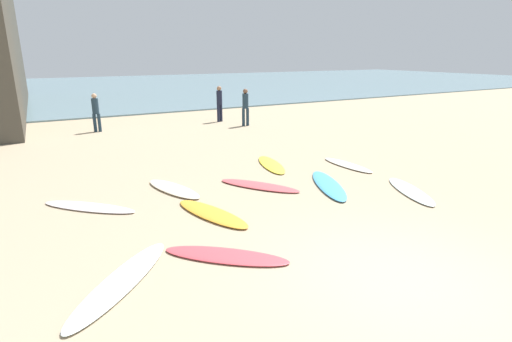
# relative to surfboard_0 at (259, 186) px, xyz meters

# --- Properties ---
(ground_plane) EXTENTS (120.00, 120.00, 0.00)m
(ground_plane) POSITION_rel_surfboard_0_xyz_m (-0.27, -4.88, -0.03)
(ground_plane) COLOR tan
(ocean_water) EXTENTS (120.00, 40.00, 0.08)m
(ocean_water) POSITION_rel_surfboard_0_xyz_m (-0.27, 34.06, 0.01)
(ocean_water) COLOR slate
(ocean_water) RESTS_ON ground_plane
(surfboard_0) EXTENTS (1.72, 2.15, 0.07)m
(surfboard_0) POSITION_rel_surfboard_0_xyz_m (0.00, 0.00, 0.00)
(surfboard_0) COLOR #D65157
(surfboard_0) RESTS_ON ground_plane
(surfboard_1) EXTENTS (1.98, 1.95, 0.06)m
(surfboard_1) POSITION_rel_surfboard_0_xyz_m (-4.04, 0.57, -0.00)
(surfboard_1) COLOR white
(surfboard_1) RESTS_ON ground_plane
(surfboard_2) EXTENTS (1.34, 2.18, 0.07)m
(surfboard_2) POSITION_rel_surfboard_0_xyz_m (3.08, -2.20, -0.00)
(surfboard_2) COLOR white
(surfboard_2) RESTS_ON ground_plane
(surfboard_3) EXTENTS (1.16, 2.25, 0.08)m
(surfboard_3) POSITION_rel_surfboard_0_xyz_m (-1.81, -1.12, 0.00)
(surfboard_3) COLOR gold
(surfboard_3) RESTS_ON ground_plane
(surfboard_4) EXTENTS (1.55, 2.50, 0.08)m
(surfboard_4) POSITION_rel_surfboard_0_xyz_m (1.59, -0.85, 0.01)
(surfboard_4) COLOR #48A1DC
(surfboard_4) RESTS_ON ground_plane
(surfboard_5) EXTENTS (0.57, 2.00, 0.07)m
(surfboard_5) POSITION_rel_surfboard_0_xyz_m (3.35, 0.40, 0.00)
(surfboard_5) COLOR silver
(surfboard_5) RESTS_ON ground_plane
(surfboard_6) EXTENTS (1.12, 2.21, 0.07)m
(surfboard_6) POSITION_rel_surfboard_0_xyz_m (1.33, 1.58, 0.00)
(surfboard_6) COLOR yellow
(surfboard_6) RESTS_ON ground_plane
(surfboard_7) EXTENTS (1.12, 2.11, 0.09)m
(surfboard_7) POSITION_rel_surfboard_0_xyz_m (-2.02, 0.82, 0.01)
(surfboard_7) COLOR #F4DFC0
(surfboard_7) RESTS_ON ground_plane
(surfboard_8) EXTENTS (1.99, 1.86, 0.06)m
(surfboard_8) POSITION_rel_surfboard_0_xyz_m (-2.33, -2.93, -0.00)
(surfboard_8) COLOR #DE464F
(surfboard_8) RESTS_ON ground_plane
(surfboard_9) EXTENTS (2.13, 2.20, 0.07)m
(surfboard_9) POSITION_rel_surfboard_0_xyz_m (-4.03, -2.87, -0.00)
(surfboard_9) COLOR white
(surfboard_9) RESTS_ON ground_plane
(beachgoer_near) EXTENTS (0.38, 0.38, 1.67)m
(beachgoer_near) POSITION_rel_surfboard_0_xyz_m (-2.45, 10.03, 0.89)
(beachgoer_near) COLOR #1E3342
(beachgoer_near) RESTS_ON ground_plane
(beachgoer_mid) EXTENTS (0.36, 0.36, 1.74)m
(beachgoer_mid) POSITION_rel_surfboard_0_xyz_m (3.93, 8.16, 0.94)
(beachgoer_mid) COLOR #1E3342
(beachgoer_mid) RESTS_ON ground_plane
(beachgoer_far) EXTENTS (0.37, 0.37, 1.77)m
(beachgoer_far) POSITION_rel_surfboard_0_xyz_m (3.36, 9.86, 0.96)
(beachgoer_far) COLOR #191E33
(beachgoer_far) RESTS_ON ground_plane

